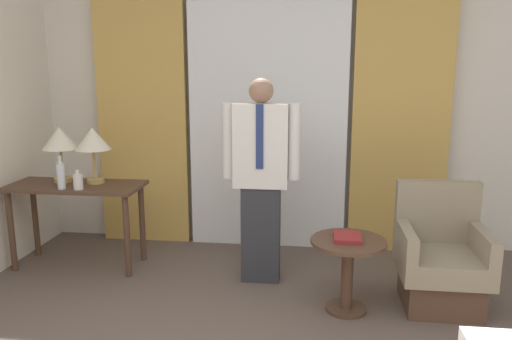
% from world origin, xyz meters
% --- Properties ---
extents(wall_back, '(10.00, 0.06, 2.70)m').
position_xyz_m(wall_back, '(0.00, 3.04, 1.35)').
color(wall_back, silver).
rests_on(wall_back, ground_plane).
extents(curtain_sheer_center, '(1.46, 0.06, 2.58)m').
position_xyz_m(curtain_sheer_center, '(0.00, 2.91, 1.29)').
color(curtain_sheer_center, white).
rests_on(curtain_sheer_center, ground_plane).
extents(curtain_drape_left, '(0.86, 0.06, 2.58)m').
position_xyz_m(curtain_drape_left, '(-1.20, 2.91, 1.29)').
color(curtain_drape_left, gold).
rests_on(curtain_drape_left, ground_plane).
extents(curtain_drape_right, '(0.86, 0.06, 2.58)m').
position_xyz_m(curtain_drape_right, '(1.20, 2.91, 1.29)').
color(curtain_drape_right, gold).
rests_on(curtain_drape_right, ground_plane).
extents(desk, '(1.13, 0.48, 0.72)m').
position_xyz_m(desk, '(-1.56, 2.20, 0.60)').
color(desk, '#4C3323').
rests_on(desk, ground_plane).
extents(table_lamp_left, '(0.30, 0.30, 0.48)m').
position_xyz_m(table_lamp_left, '(-1.71, 2.27, 1.09)').
color(table_lamp_left, tan).
rests_on(table_lamp_left, desk).
extents(table_lamp_right, '(0.30, 0.30, 0.48)m').
position_xyz_m(table_lamp_right, '(-1.41, 2.27, 1.09)').
color(table_lamp_right, tan).
rests_on(table_lamp_right, desk).
extents(bottle_near_edge, '(0.07, 0.07, 0.27)m').
position_xyz_m(bottle_near_edge, '(-1.60, 2.04, 0.84)').
color(bottle_near_edge, silver).
rests_on(bottle_near_edge, desk).
extents(bottle_by_lamp, '(0.08, 0.08, 0.16)m').
position_xyz_m(bottle_by_lamp, '(-1.45, 2.04, 0.79)').
color(bottle_by_lamp, silver).
rests_on(bottle_by_lamp, desk).
extents(person, '(0.61, 0.20, 1.62)m').
position_xyz_m(person, '(0.03, 2.09, 0.88)').
color(person, '#2D2D33').
rests_on(person, ground_plane).
extents(armchair, '(0.60, 0.59, 0.88)m').
position_xyz_m(armchair, '(1.36, 1.82, 0.32)').
color(armchair, '#4C3323').
rests_on(armchair, ground_plane).
extents(side_table, '(0.52, 0.52, 0.53)m').
position_xyz_m(side_table, '(0.69, 1.64, 0.36)').
color(side_table, '#4C3323').
rests_on(side_table, ground_plane).
extents(book, '(0.19, 0.22, 0.03)m').
position_xyz_m(book, '(0.68, 1.65, 0.54)').
color(book, maroon).
rests_on(book, side_table).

